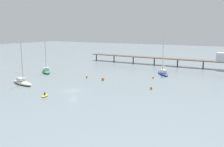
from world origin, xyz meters
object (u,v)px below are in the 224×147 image
at_px(sailboat_green, 46,71).
at_px(mooring_buoy_outer, 153,77).
at_px(sailboat_blue, 163,72).
at_px(dinghy_yellow, 45,96).
at_px(mooring_buoy_inner, 87,77).
at_px(mooring_buoy_far, 151,88).
at_px(pier, 183,58).
at_px(mooring_buoy_mid, 103,79).
at_px(sailboat_cream, 22,82).

bearing_deg(sailboat_green, mooring_buoy_outer, 14.75).
xyz_separation_m(sailboat_blue, dinghy_yellow, (-13.96, -41.91, -0.60)).
height_order(mooring_buoy_outer, mooring_buoy_inner, mooring_buoy_inner).
bearing_deg(mooring_buoy_far, mooring_buoy_inner, 170.69).
height_order(sailboat_blue, mooring_buoy_outer, sailboat_blue).
bearing_deg(pier, sailboat_green, -133.76).
bearing_deg(mooring_buoy_far, pier, 95.38).
bearing_deg(sailboat_green, mooring_buoy_inner, -1.60).
bearing_deg(dinghy_yellow, sailboat_blue, 71.58).
bearing_deg(mooring_buoy_inner, pier, 64.14).
xyz_separation_m(dinghy_yellow, mooring_buoy_mid, (1.32, 23.04, 0.22)).
bearing_deg(mooring_buoy_mid, sailboat_green, 177.67).
relative_size(pier, mooring_buoy_far, 94.83).
bearing_deg(sailboat_green, dinghy_yellow, -45.03).
relative_size(mooring_buoy_far, mooring_buoy_inner, 1.10).
relative_size(pier, sailboat_blue, 4.69).
xyz_separation_m(sailboat_green, mooring_buoy_outer, (37.60, 9.90, -0.46)).
distance_m(sailboat_cream, mooring_buoy_far, 36.77).
xyz_separation_m(pier, mooring_buoy_far, (4.21, -44.67, -3.50)).
xyz_separation_m(sailboat_green, sailboat_cream, (8.41, -17.63, -0.00)).
bearing_deg(mooring_buoy_far, mooring_buoy_mid, 168.86).
distance_m(dinghy_yellow, mooring_buoy_outer, 36.57).
distance_m(pier, mooring_buoy_inner, 45.41).
height_order(sailboat_green, mooring_buoy_inner, sailboat_green).
bearing_deg(mooring_buoy_outer, sailboat_cream, -136.68).
bearing_deg(mooring_buoy_mid, mooring_buoy_outer, 41.75).
bearing_deg(pier, mooring_buoy_far, -84.62).
xyz_separation_m(sailboat_green, dinghy_yellow, (24.04, -24.07, -0.53)).
xyz_separation_m(pier, sailboat_cream, (-30.11, -57.85, -3.10)).
height_order(sailboat_green, sailboat_cream, sailboat_cream).
distance_m(sailboat_green, mooring_buoy_mid, 25.38).
distance_m(pier, mooring_buoy_mid, 43.43).
height_order(mooring_buoy_far, mooring_buoy_outer, mooring_buoy_far).
distance_m(pier, dinghy_yellow, 65.99).
height_order(sailboat_blue, mooring_buoy_mid, sailboat_blue).
xyz_separation_m(sailboat_cream, dinghy_yellow, (15.63, -6.44, -0.52)).
bearing_deg(mooring_buoy_far, sailboat_cream, -159.00).
bearing_deg(sailboat_green, mooring_buoy_mid, -2.33).
bearing_deg(sailboat_cream, mooring_buoy_mid, 44.40).
height_order(sailboat_cream, dinghy_yellow, sailboat_cream).
bearing_deg(mooring_buoy_inner, dinghy_yellow, -77.39).
xyz_separation_m(sailboat_green, mooring_buoy_mid, (25.36, -1.03, -0.30)).
bearing_deg(sailboat_blue, mooring_buoy_mid, -123.81).
relative_size(sailboat_cream, mooring_buoy_outer, 22.40).
bearing_deg(mooring_buoy_outer, mooring_buoy_inner, -151.03).
distance_m(sailboat_green, mooring_buoy_inner, 18.79).
distance_m(sailboat_cream, dinghy_yellow, 16.91).
distance_m(sailboat_cream, mooring_buoy_inner, 20.00).
bearing_deg(mooring_buoy_inner, sailboat_cream, -121.22).
bearing_deg(mooring_buoy_far, sailboat_blue, 101.99).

